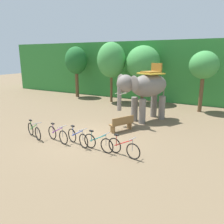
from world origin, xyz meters
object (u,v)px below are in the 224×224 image
at_px(wooden_bench, 122,123).
at_px(bike_teal, 98,143).
at_px(tree_center_right, 143,63).
at_px(tree_center_left, 204,66).
at_px(tree_right, 111,60).
at_px(bike_blue, 78,137).
at_px(bike_green, 34,131).
at_px(elephant, 145,88).
at_px(bike_purple, 58,134).
at_px(tree_far_right, 76,61).
at_px(bike_red, 124,148).

bearing_deg(wooden_bench, bike_teal, -86.03).
height_order(tree_center_right, tree_center_left, tree_center_right).
bearing_deg(tree_right, tree_center_right, 19.13).
height_order(tree_center_left, bike_blue, tree_center_left).
height_order(bike_green, wooden_bench, bike_green).
distance_m(tree_center_right, elephant, 6.00).
bearing_deg(bike_purple, tree_center_left, 61.31).
relative_size(tree_right, bike_purple, 3.28).
distance_m(tree_right, elephant, 6.84).
bearing_deg(bike_green, tree_center_right, 80.80).
bearing_deg(tree_right, bike_purple, -76.77).
relative_size(tree_far_right, wooden_bench, 3.39).
bearing_deg(tree_right, wooden_bench, -57.45).
xyz_separation_m(tree_far_right, bike_blue, (8.00, -10.65, -3.33)).
bearing_deg(tree_center_left, tree_center_right, 168.90).
bearing_deg(bike_green, tree_center_left, 55.62).
height_order(elephant, bike_green, elephant).
bearing_deg(bike_green, bike_red, 2.73).
xyz_separation_m(tree_far_right, tree_right, (4.47, -0.65, 0.13)).
distance_m(tree_center_right, bike_teal, 11.67).
height_order(bike_green, bike_blue, same).
bearing_deg(bike_teal, bike_blue, 175.86).
distance_m(tree_center_left, bike_red, 10.61).
distance_m(tree_far_right, bike_teal, 14.55).
distance_m(bike_blue, wooden_bench, 3.03).
distance_m(elephant, bike_green, 7.33).
relative_size(tree_right, tree_center_right, 1.06).
height_order(tree_right, bike_blue, tree_right).
distance_m(tree_center_right, bike_blue, 11.43).
height_order(bike_purple, bike_red, same).
height_order(tree_center_left, elephant, tree_center_left).
height_order(tree_right, wooden_bench, tree_right).
relative_size(tree_center_right, bike_blue, 3.15).
distance_m(bike_teal, wooden_bench, 2.95).
xyz_separation_m(bike_purple, wooden_bench, (2.18, 2.98, 0.09)).
xyz_separation_m(tree_center_right, tree_center_left, (5.17, -1.01, -0.09)).
bearing_deg(tree_center_right, bike_teal, -79.45).
bearing_deg(bike_teal, elephant, 88.29).
xyz_separation_m(elephant, bike_purple, (-2.55, -5.68, -1.82)).
height_order(tree_center_right, bike_green, tree_center_right).
xyz_separation_m(bike_teal, bike_red, (1.27, 0.04, 0.00)).
relative_size(tree_far_right, elephant, 1.25).
distance_m(tree_center_right, bike_green, 11.82).
distance_m(tree_center_left, bike_green, 12.77).
bearing_deg(bike_purple, bike_blue, 6.43).
xyz_separation_m(tree_right, tree_center_left, (7.88, -0.07, -0.32)).
distance_m(elephant, bike_purple, 6.49).
height_order(bike_green, bike_purple, same).
xyz_separation_m(bike_blue, bike_teal, (1.23, -0.09, 0.00)).
xyz_separation_m(tree_far_right, bike_red, (10.50, -10.69, -3.33)).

